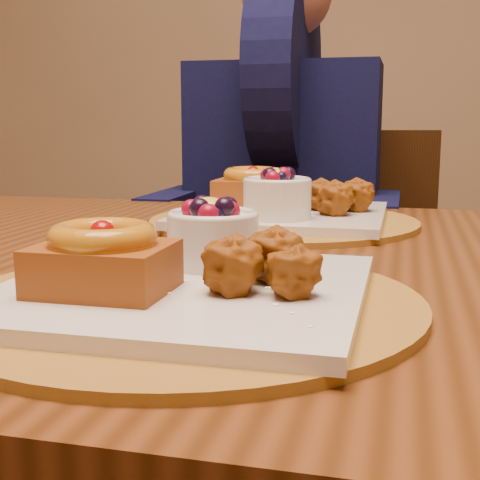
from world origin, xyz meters
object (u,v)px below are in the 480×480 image
Objects in this scene: place_setting_far at (281,208)px; dining_table at (248,321)px; place_setting_near at (183,280)px; chair_far at (354,315)px; diner at (284,150)px.

dining_table is at bearing -89.27° from place_setting_far.
chair_far reaches higher than place_setting_near.
dining_table is 4.21× the size of place_setting_near.
diner is (-0.08, 0.47, 0.06)m from place_setting_far.
place_setting_near is at bearing -76.26° from diner.
diner reaches higher than chair_far.
place_setting_near is at bearing -89.91° from place_setting_far.
place_setting_near is at bearing -112.58° from chair_far.
chair_far is 0.38m from diner.
diner is at bearing 96.90° from dining_table.
place_setting_far is at bearing -116.67° from chair_far.
chair_far reaches higher than dining_table.
dining_table is 2.03× the size of diner.
place_setting_far is at bearing 90.73° from dining_table.
chair_far is at bearing 85.44° from place_setting_near.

